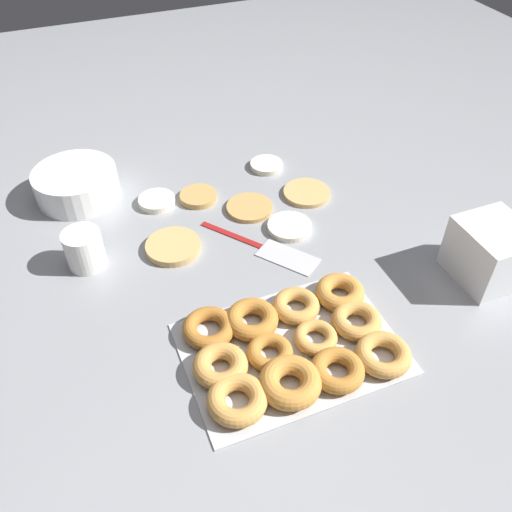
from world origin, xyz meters
name	(u,v)px	position (x,y,z in m)	size (l,w,h in m)	color
ground_plane	(249,243)	(0.00, 0.00, 0.00)	(3.00, 3.00, 0.00)	gray
pancake_0	(307,193)	(0.19, 0.11, 0.01)	(0.11, 0.11, 0.01)	tan
pancake_1	(249,208)	(0.04, 0.11, 0.01)	(0.11, 0.11, 0.01)	tan
pancake_2	(157,201)	(-0.15, 0.21, 0.01)	(0.09, 0.09, 0.02)	silver
pancake_3	(198,197)	(-0.05, 0.19, 0.01)	(0.09, 0.09, 0.01)	tan
pancake_4	(266,165)	(0.15, 0.26, 0.01)	(0.08, 0.08, 0.01)	beige
pancake_5	(173,247)	(-0.16, 0.04, 0.01)	(0.12, 0.12, 0.02)	tan
pancake_6	(290,227)	(0.10, 0.01, 0.01)	(0.10, 0.10, 0.01)	silver
donut_tray	(291,345)	(-0.04, -0.30, 0.02)	(0.38, 0.27, 0.04)	silver
batter_bowl	(76,184)	(-0.32, 0.31, 0.04)	(0.20, 0.20, 0.07)	white
container_stack	(490,253)	(0.41, -0.27, 0.06)	(0.13, 0.14, 0.12)	white
paper_cup	(84,249)	(-0.33, 0.06, 0.04)	(0.08, 0.08, 0.08)	white
spatula	(275,252)	(0.04, -0.05, 0.00)	(0.20, 0.25, 0.01)	maroon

